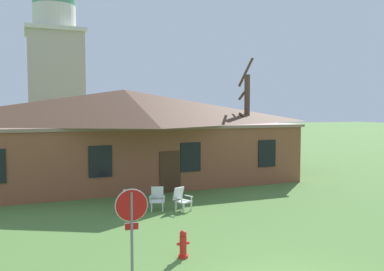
{
  "coord_description": "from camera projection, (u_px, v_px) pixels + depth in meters",
  "views": [
    {
      "loc": [
        -5.48,
        -7.19,
        4.21
      ],
      "look_at": [
        0.6,
        7.67,
        3.18
      ],
      "focal_mm": 37.91,
      "sensor_mm": 36.0,
      "label": 1
    }
  ],
  "objects": [
    {
      "name": "bare_tree_beside_building",
      "position": [
        247.0,
        121.0,
        26.19
      ],
      "size": [
        1.68,
        1.67,
        7.59
      ],
      "color": "brown",
      "rests_on": "ground"
    },
    {
      "name": "brick_building",
      "position": [
        124.0,
        133.0,
        24.55
      ],
      "size": [
        19.14,
        10.4,
        5.41
      ],
      "color": "brown",
      "rests_on": "ground"
    },
    {
      "name": "dome_tower",
      "position": [
        56.0,
        71.0,
        37.43
      ],
      "size": [
        5.18,
        5.18,
        17.19
      ],
      "color": "#BCB29E",
      "rests_on": "ground"
    },
    {
      "name": "lawn_chair_by_porch",
      "position": [
        129.0,
        201.0,
        16.35
      ],
      "size": [
        0.79,
        0.84,
        0.96
      ],
      "color": "white",
      "rests_on": "ground"
    },
    {
      "name": "fire_hydrant",
      "position": [
        183.0,
        245.0,
        11.49
      ],
      "size": [
        0.36,
        0.28,
        0.79
      ],
      "color": "red",
      "rests_on": "ground"
    },
    {
      "name": "lawn_chair_left_end",
      "position": [
        181.0,
        198.0,
        16.91
      ],
      "size": [
        0.79,
        0.84,
        0.96
      ],
      "color": "silver",
      "rests_on": "ground"
    },
    {
      "name": "stop_sign",
      "position": [
        132.0,
        217.0,
        9.81
      ],
      "size": [
        0.8,
        0.09,
        2.3
      ],
      "color": "slate",
      "rests_on": "ground"
    },
    {
      "name": "lawn_chair_near_door",
      "position": [
        157.0,
        198.0,
        17.02
      ],
      "size": [
        0.76,
        0.81,
        0.96
      ],
      "color": "white",
      "rests_on": "ground"
    }
  ]
}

